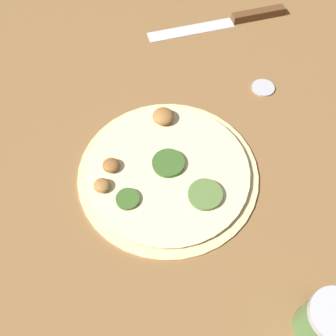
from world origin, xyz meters
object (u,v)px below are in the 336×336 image
Objects in this scene: spice_jar at (326,321)px; loose_cap at (263,87)px; pizza at (167,171)px; knife at (241,18)px.

spice_jar is 1.94× the size of loose_cap.
loose_cap is at bearing -130.99° from pizza.
pizza is 0.27m from loose_cap.
spice_jar reaches higher than pizza.
knife is 6.83× the size of loose_cap.
knife is 0.64m from spice_jar.
loose_cap is (-0.03, 0.20, -0.00)m from knife.
pizza is 1.00× the size of knife.
spice_jar is (-0.07, 0.64, 0.04)m from knife.
spice_jar is at bearing 132.33° from pizza.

